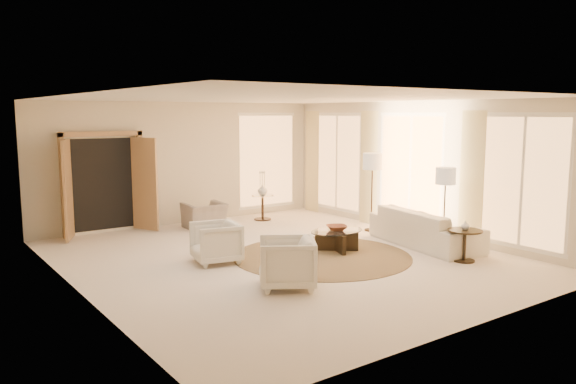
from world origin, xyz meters
TOP-DOWN VIEW (x-y plane):
  - room at (0.00, 0.00)m, footprint 7.04×8.04m
  - windows_right at (3.45, 0.10)m, footprint 0.10×6.40m
  - window_back_corner at (2.30, 3.95)m, footprint 1.70×0.10m
  - curtains_right at (3.40, 1.00)m, footprint 0.06×5.20m
  - french_doors at (-1.90, 3.82)m, footprint 1.95×0.66m
  - area_rug at (0.62, -0.33)m, footprint 4.22×4.22m
  - sofa at (2.77, -0.85)m, footprint 1.33×2.54m
  - armchair_left at (-1.13, 0.39)m, footprint 0.84×0.88m
  - armchair_right at (-0.94, -1.44)m, footprint 1.05×1.07m
  - accent_chair at (0.08, 3.16)m, footprint 0.89×0.61m
  - coffee_table at (1.09, -0.19)m, footprint 1.32×1.32m
  - end_table at (2.40, -2.04)m, footprint 0.59×0.59m
  - side_table at (1.66, 3.20)m, footprint 0.53×0.53m
  - floor_lamp_near at (2.90, 0.76)m, footprint 0.41×0.41m
  - floor_lamp_far at (2.90, -1.19)m, footprint 0.37×0.37m
  - bowl at (1.09, -0.19)m, footprint 0.50×0.50m
  - end_vase at (2.40, -2.04)m, footprint 0.19×0.19m
  - side_vase at (1.66, 3.20)m, footprint 0.24×0.24m

SIDE VIEW (x-z plane):
  - area_rug at x=0.62m, z-range 0.00..0.01m
  - coffee_table at x=1.09m, z-range 0.05..0.44m
  - sofa at x=2.77m, z-range 0.00..0.71m
  - side_table at x=1.66m, z-range 0.06..0.68m
  - accent_chair at x=0.08m, z-range 0.00..0.76m
  - end_table at x=2.40m, z-range 0.10..0.66m
  - armchair_left at x=-1.13m, z-range 0.00..0.77m
  - armchair_right at x=-0.94m, z-range 0.00..0.82m
  - bowl at x=1.09m, z-range 0.39..0.49m
  - end_vase at x=2.40m, z-range 0.55..0.71m
  - side_vase at x=1.66m, z-range 0.61..0.85m
  - french_doors at x=-1.90m, z-range -0.01..2.15m
  - curtains_right at x=3.40m, z-range 0.00..2.60m
  - floor_lamp_far at x=2.90m, z-range 0.54..2.08m
  - windows_right at x=3.45m, z-range 0.15..2.55m
  - window_back_corner at x=2.30m, z-range 0.15..2.55m
  - room at x=0.00m, z-range -0.02..2.81m
  - floor_lamp_near at x=2.90m, z-range 0.59..2.29m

